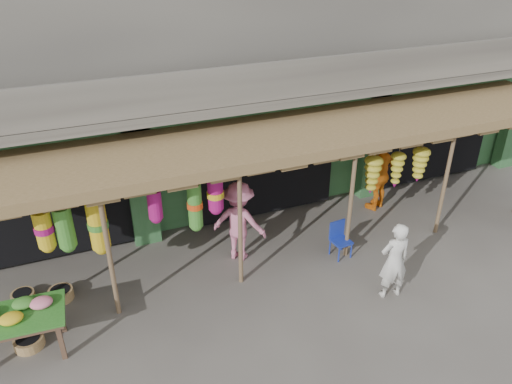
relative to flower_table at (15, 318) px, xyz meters
name	(u,v)px	position (x,y,z in m)	size (l,w,h in m)	color
ground	(301,260)	(5.67, 0.60, -0.79)	(80.00, 80.00, 0.00)	#514C47
building	(225,57)	(5.67, 5.47, 2.58)	(16.40, 6.80, 7.00)	gray
awning	(284,140)	(5.54, 1.40, 1.78)	(14.00, 2.70, 2.79)	brown
flower_table	(15,318)	(0.00, 0.00, 0.00)	(1.68, 1.04, 0.98)	brown
blue_chair	(339,237)	(6.52, 0.48, -0.33)	(0.43, 0.44, 0.82)	#182C9D
basket_left	(23,297)	(-0.02, 1.45, -0.70)	(0.45, 0.45, 0.19)	olive
basket_mid	(29,342)	(0.09, 0.12, -0.69)	(0.52, 0.52, 0.20)	#A36D49
basket_right	(61,294)	(0.68, 1.23, -0.68)	(0.48, 0.48, 0.22)	#A5864D
person_front	(394,261)	(6.77, -1.10, 0.04)	(0.61, 0.40, 1.66)	silver
person_vendor	(380,175)	(8.51, 1.93, 0.17)	(1.12, 0.47, 1.92)	orange
person_shopper	(239,222)	(4.45, 1.23, 0.13)	(1.19, 0.68, 1.84)	pink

